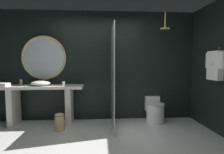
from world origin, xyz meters
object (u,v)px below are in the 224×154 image
(rain_shower_head, at_px, (165,27))
(toilet, at_px, (154,110))
(vessel_sink, at_px, (41,83))
(hanging_bathrobe, at_px, (215,64))
(folded_hand_towel, at_px, (2,85))
(tumbler_cup, at_px, (64,84))
(soap_dispenser, at_px, (21,83))
(round_wall_mirror, at_px, (44,58))
(waste_bin, at_px, (60,122))

(rain_shower_head, distance_m, toilet, 1.92)
(vessel_sink, bearing_deg, hanging_bathrobe, -12.09)
(hanging_bathrobe, xyz_separation_m, toilet, (-0.91, 0.80, -1.09))
(folded_hand_towel, bearing_deg, hanging_bathrobe, -8.27)
(rain_shower_head, relative_size, folded_hand_towel, 1.40)
(tumbler_cup, height_order, rain_shower_head, rain_shower_head)
(soap_dispenser, xyz_separation_m, round_wall_mirror, (0.43, 0.27, 0.56))
(folded_hand_towel, bearing_deg, toilet, 3.19)
(vessel_sink, relative_size, waste_bin, 1.17)
(vessel_sink, xyz_separation_m, rain_shower_head, (2.75, -0.07, 1.24))
(rain_shower_head, xyz_separation_m, toilet, (-0.16, 0.13, -1.91))
(tumbler_cup, distance_m, round_wall_mirror, 0.81)
(soap_dispenser, xyz_separation_m, folded_hand_towel, (-0.33, -0.13, -0.02))
(vessel_sink, xyz_separation_m, hanging_bathrobe, (3.49, -0.75, 0.43))
(hanging_bathrobe, bearing_deg, waste_bin, 173.24)
(tumbler_cup, distance_m, folded_hand_towel, 1.26)
(vessel_sink, relative_size, round_wall_mirror, 0.41)
(rain_shower_head, bearing_deg, toilet, 142.09)
(waste_bin, distance_m, folded_hand_towel, 1.46)
(folded_hand_towel, bearing_deg, soap_dispenser, 21.19)
(rain_shower_head, height_order, toilet, rain_shower_head)
(rain_shower_head, distance_m, folded_hand_towel, 3.73)
(hanging_bathrobe, bearing_deg, round_wall_mirror, 163.83)
(round_wall_mirror, xyz_separation_m, toilet, (2.58, -0.21, -1.23))
(vessel_sink, xyz_separation_m, waste_bin, (0.48, -0.39, -0.75))
(tumbler_cup, height_order, folded_hand_towel, tumbler_cup)
(round_wall_mirror, height_order, toilet, round_wall_mirror)
(round_wall_mirror, bearing_deg, tumbler_cup, -29.00)
(tumbler_cup, height_order, soap_dispenser, soap_dispenser)
(round_wall_mirror, xyz_separation_m, rain_shower_head, (2.74, -0.33, 0.67))
(soap_dispenser, relative_size, folded_hand_towel, 0.51)
(rain_shower_head, bearing_deg, hanging_bathrobe, -42.30)
(soap_dispenser, height_order, toilet, soap_dispenser)
(tumbler_cup, relative_size, round_wall_mirror, 0.09)
(vessel_sink, distance_m, rain_shower_head, 3.01)
(tumbler_cup, relative_size, rain_shower_head, 0.24)
(rain_shower_head, distance_m, hanging_bathrobe, 1.30)
(soap_dispenser, xyz_separation_m, toilet, (3.01, 0.06, -0.67))
(waste_bin, relative_size, folded_hand_towel, 1.32)
(tumbler_cup, distance_m, toilet, 2.19)
(tumbler_cup, bearing_deg, vessel_sink, 178.79)
(vessel_sink, height_order, toilet, vessel_sink)
(rain_shower_head, relative_size, waste_bin, 1.06)
(vessel_sink, distance_m, soap_dispenser, 0.43)
(toilet, bearing_deg, rain_shower_head, -37.91)
(round_wall_mirror, xyz_separation_m, hanging_bathrobe, (3.49, -1.01, -0.14))
(tumbler_cup, bearing_deg, toilet, 1.84)
(soap_dispenser, bearing_deg, round_wall_mirror, 31.72)
(folded_hand_towel, bearing_deg, waste_bin, -11.88)
(soap_dispenser, height_order, waste_bin, soap_dispenser)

